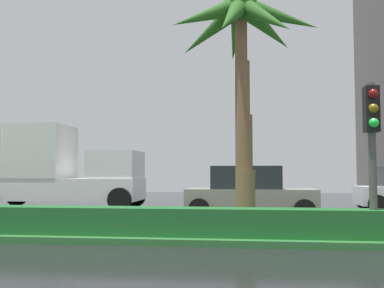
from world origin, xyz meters
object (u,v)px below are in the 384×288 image
Objects in this scene: traffic_signal_median_right at (372,131)px; box_truck_lead at (63,171)px; palm_tree_centre_left at (242,38)px; car_in_traffic_second at (249,193)px.

box_truck_lead is at bearing 140.76° from traffic_signal_median_right.
palm_tree_centre_left reaches higher than traffic_signal_median_right.
palm_tree_centre_left is 4.36m from traffic_signal_median_right.
palm_tree_centre_left is 1.46× the size of car_in_traffic_second.
box_truck_lead reaches higher than traffic_signal_median_right.
traffic_signal_median_right reaches higher than car_in_traffic_second.
palm_tree_centre_left reaches higher than car_in_traffic_second.
traffic_signal_median_right is at bearing -38.59° from palm_tree_centre_left.
traffic_signal_median_right is 0.75× the size of car_in_traffic_second.
car_in_traffic_second is at bearing -19.31° from box_truck_lead.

